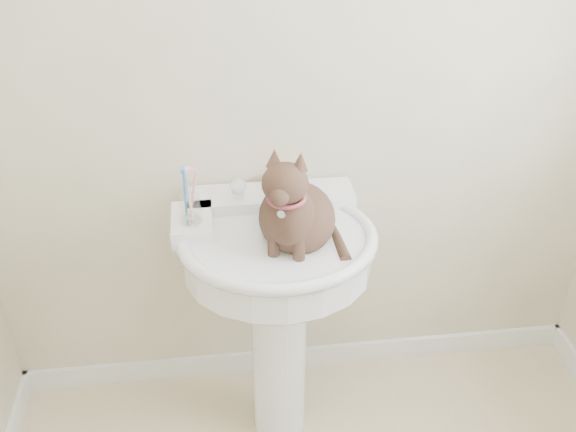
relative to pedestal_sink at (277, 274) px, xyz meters
name	(u,v)px	position (x,y,z in m)	size (l,w,h in m)	color
wall_back	(306,73)	(0.13, 0.29, 0.56)	(2.20, 0.00, 2.50)	beige
baseboard_back	(302,357)	(0.13, 0.28, -0.64)	(2.20, 0.02, 0.09)	white
pedestal_sink	(277,274)	(0.00, 0.00, 0.00)	(0.64, 0.63, 0.88)	white
faucet	(272,187)	(0.00, 0.16, 0.23)	(0.28, 0.12, 0.14)	silver
soap_bar	(280,181)	(0.04, 0.25, 0.20)	(0.09, 0.06, 0.03)	red
toothbrush_cup	(190,208)	(-0.26, 0.05, 0.24)	(0.07, 0.07, 0.19)	silver
cat	(296,214)	(0.05, -0.04, 0.25)	(0.26, 0.32, 0.47)	#523524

